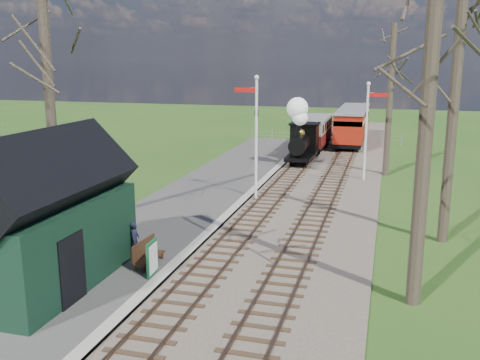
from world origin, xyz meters
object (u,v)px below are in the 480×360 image
object	(u,v)px
station_shed	(44,219)
person	(135,240)
locomotive	(302,135)
coach	(314,131)
bench	(146,253)
semaphore_near	(255,129)
red_carriage_a	(350,128)
sign_board	(152,258)
red_carriage_b	(355,121)
semaphore_far	(368,124)

from	to	relation	value
station_shed	person	size ratio (longest dim) A/B	4.74
station_shed	locomotive	bearing A→B (deg)	78.88
coach	bench	size ratio (longest dim) A/B	4.65
semaphore_near	locomotive	distance (m)	9.96
red_carriage_a	bench	world-z (taller)	red_carriage_a
semaphore_near	sign_board	size ratio (longest dim) A/B	5.45
sign_board	bench	xyz separation A→B (m)	(-0.58, 0.76, -0.17)
locomotive	coach	size ratio (longest dim) A/B	0.62
red_carriage_b	person	bearing A→B (deg)	-99.23
station_shed	person	bearing A→B (deg)	58.37
person	red_carriage_b	bearing A→B (deg)	-18.09
coach	person	distance (m)	25.40
coach	person	world-z (taller)	coach
semaphore_near	semaphore_far	size ratio (longest dim) A/B	1.09
red_carriage_b	sign_board	world-z (taller)	red_carriage_b
bench	person	xyz separation A→B (m)	(-0.61, 0.42, 0.26)
station_shed	person	xyz separation A→B (m)	(1.62, 2.62, -1.40)
red_carriage_b	station_shed	bearing A→B (deg)	-101.11
coach	red_carriage_b	size ratio (longest dim) A/B	1.26
semaphore_near	red_carriage_a	bearing A→B (deg)	79.18
semaphore_near	locomotive	size ratio (longest dim) A/B	1.41
sign_board	semaphore_far	bearing A→B (deg)	70.51
sign_board	semaphore_near	bearing A→B (deg)	86.11
semaphore_near	sign_board	distance (m)	10.96
red_carriage_a	bench	bearing A→B (deg)	-99.65
semaphore_near	coach	world-z (taller)	semaphore_near
semaphore_far	person	size ratio (longest dim) A/B	4.30
red_carriage_b	red_carriage_a	bearing A→B (deg)	-90.00
locomotive	bench	xyz separation A→B (m)	(-2.06, -19.61, -1.44)
semaphore_near	bench	world-z (taller)	semaphore_near
semaphore_far	red_carriage_a	distance (m)	11.90
semaphore_near	coach	xyz separation A→B (m)	(0.77, 15.87, -2.12)
station_shed	bench	bearing A→B (deg)	44.61
red_carriage_a	bench	xyz separation A→B (m)	(-4.67, -27.44, -1.03)
semaphore_far	person	distance (m)	17.10
locomotive	coach	xyz separation A→B (m)	(0.01, 6.06, -0.55)
semaphore_near	sign_board	bearing A→B (deg)	-93.89
coach	red_carriage_a	bearing A→B (deg)	34.20
semaphore_near	person	world-z (taller)	semaphore_near
semaphore_near	red_carriage_b	xyz separation A→B (m)	(3.37, 23.14, -1.99)
semaphore_far	person	bearing A→B (deg)	-114.64
coach	station_shed	bearing A→B (deg)	-98.77
person	sign_board	bearing A→B (deg)	-143.63
semaphore_far	sign_board	bearing A→B (deg)	-109.49
sign_board	locomotive	bearing A→B (deg)	85.85
locomotive	coach	bearing A→B (deg)	89.89
coach	bench	bearing A→B (deg)	-94.61
locomotive	bench	size ratio (longest dim) A/B	2.90
red_carriage_a	sign_board	bearing A→B (deg)	-98.25
semaphore_near	locomotive	world-z (taller)	semaphore_near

